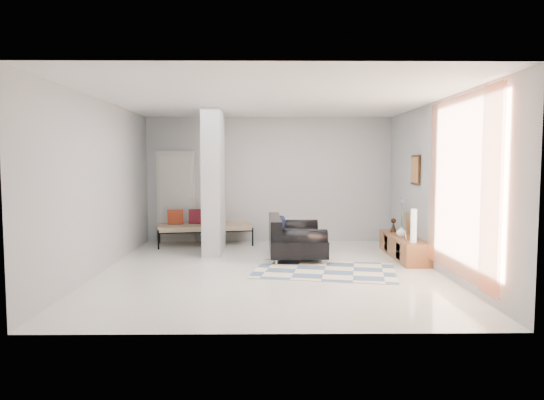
{
  "coord_description": "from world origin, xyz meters",
  "views": [
    {
      "loc": [
        -0.06,
        -7.93,
        1.79
      ],
      "look_at": [
        0.04,
        0.6,
        1.12
      ],
      "focal_mm": 32.0,
      "sensor_mm": 36.0,
      "label": 1
    }
  ],
  "objects": [
    {
      "name": "bronze_figurine",
      "position": [
        2.47,
        1.61,
        0.54
      ],
      "size": [
        0.14,
        0.14,
        0.27
      ],
      "primitive_type": null,
      "rotation": [
        0.0,
        0.0,
        -0.0
      ],
      "color": "black",
      "rests_on": "media_console"
    },
    {
      "name": "loveseat",
      "position": [
        0.44,
        1.19,
        0.35
      ],
      "size": [
        1.04,
        1.75,
        0.76
      ],
      "rotation": [
        0.0,
        0.0,
        0.01
      ],
      "color": "silver",
      "rests_on": "floor"
    },
    {
      "name": "wall_right",
      "position": [
        2.75,
        0.0,
        1.4
      ],
      "size": [
        0.0,
        6.0,
        6.0
      ],
      "primitive_type": "plane",
      "rotation": [
        1.57,
        0.0,
        -1.57
      ],
      "color": "#ABADAF",
      "rests_on": "ground"
    },
    {
      "name": "vase",
      "position": [
        2.47,
        1.04,
        0.5
      ],
      "size": [
        0.2,
        0.2,
        0.19
      ],
      "primitive_type": "imported",
      "rotation": [
        0.0,
        0.0,
        -0.06
      ],
      "color": "white",
      "rests_on": "media_console"
    },
    {
      "name": "wall_back",
      "position": [
        0.0,
        3.0,
        1.4
      ],
      "size": [
        6.0,
        0.0,
        6.0
      ],
      "primitive_type": "plane",
      "rotation": [
        1.57,
        0.0,
        0.0
      ],
      "color": "#ABADAF",
      "rests_on": "ground"
    },
    {
      "name": "wall_left",
      "position": [
        -2.75,
        0.0,
        1.4
      ],
      "size": [
        0.0,
        6.0,
        6.0
      ],
      "primitive_type": "plane",
      "rotation": [
        1.57,
        0.0,
        1.57
      ],
      "color": "#ABADAF",
      "rests_on": "ground"
    },
    {
      "name": "wall_front",
      "position": [
        0.0,
        -3.0,
        1.4
      ],
      "size": [
        6.0,
        0.0,
        6.0
      ],
      "primitive_type": "plane",
      "rotation": [
        -1.57,
        0.0,
        0.0
      ],
      "color": "#ABADAF",
      "rests_on": "ground"
    },
    {
      "name": "area_rug",
      "position": [
        0.9,
        -0.05,
        0.01
      ],
      "size": [
        2.53,
        1.93,
        0.01
      ],
      "primitive_type": "cube",
      "rotation": [
        0.0,
        0.0,
        -0.19
      ],
      "color": "beige",
      "rests_on": "floor"
    },
    {
      "name": "floor",
      "position": [
        0.0,
        0.0,
        0.0
      ],
      "size": [
        6.0,
        6.0,
        0.0
      ],
      "primitive_type": "plane",
      "color": "silver",
      "rests_on": "ground"
    },
    {
      "name": "wall_art",
      "position": [
        2.72,
        1.06,
        1.65
      ],
      "size": [
        0.04,
        0.45,
        0.55
      ],
      "primitive_type": "cube",
      "color": "#311D0D",
      "rests_on": "wall_right"
    },
    {
      "name": "ceiling",
      "position": [
        0.0,
        0.0,
        2.8
      ],
      "size": [
        6.0,
        6.0,
        0.0
      ],
      "primitive_type": "plane",
      "rotation": [
        3.14,
        0.0,
        0.0
      ],
      "color": "white",
      "rests_on": "wall_back"
    },
    {
      "name": "media_console",
      "position": [
        2.52,
        1.06,
        0.2
      ],
      "size": [
        0.45,
        1.97,
        0.8
      ],
      "color": "brown",
      "rests_on": "floor"
    },
    {
      "name": "daybed",
      "position": [
        -1.43,
        2.56,
        0.41
      ],
      "size": [
        2.12,
        1.22,
        0.77
      ],
      "rotation": [
        0.0,
        0.0,
        0.2
      ],
      "color": "black",
      "rests_on": "floor"
    },
    {
      "name": "hallway_door",
      "position": [
        -2.1,
        2.96,
        1.02
      ],
      "size": [
        0.85,
        0.06,
        2.04
      ],
      "primitive_type": "cube",
      "color": "beige",
      "rests_on": "floor"
    },
    {
      "name": "cylinder_lamp",
      "position": [
        2.5,
        0.39,
        0.69
      ],
      "size": [
        0.11,
        0.11,
        0.58
      ],
      "primitive_type": "cylinder",
      "color": "white",
      "rests_on": "media_console"
    },
    {
      "name": "curtain",
      "position": [
        2.67,
        -1.15,
        1.45
      ],
      "size": [
        0.0,
        2.55,
        2.55
      ],
      "primitive_type": "plane",
      "rotation": [
        1.57,
        0.0,
        1.57
      ],
      "color": "#FF7B43",
      "rests_on": "wall_right"
    },
    {
      "name": "partition_column",
      "position": [
        -1.1,
        1.6,
        1.4
      ],
      "size": [
        0.35,
        1.2,
        2.8
      ],
      "primitive_type": "cube",
      "color": "#A9ADB0",
      "rests_on": "floor"
    }
  ]
}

